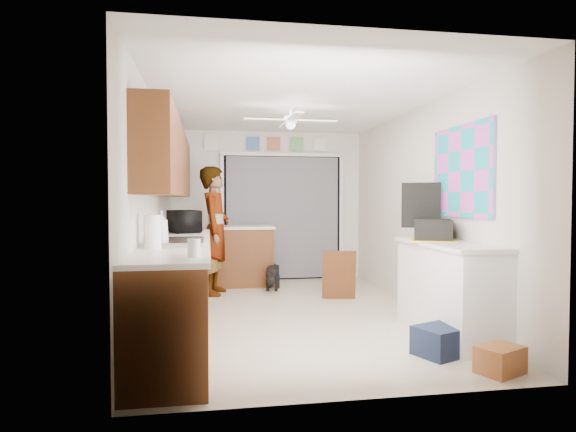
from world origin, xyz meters
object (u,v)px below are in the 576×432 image
man (215,230)px  navy_crate (441,341)px  cardboard_box (500,360)px  microwave (184,221)px  paper_towel_roll (153,232)px  soap_bottle (162,227)px  suitcase (433,229)px  dog (273,276)px

man → navy_crate: bearing=-137.0°
cardboard_box → navy_crate: navy_crate is taller
microwave → cardboard_box: bearing=-154.9°
microwave → paper_towel_roll: bearing=158.5°
microwave → navy_crate: 3.42m
soap_bottle → microwave: bearing=85.5°
microwave → navy_crate: bearing=-152.5°
paper_towel_roll → man: (0.56, 2.72, -0.17)m
soap_bottle → paper_towel_roll: (-0.04, -0.38, -0.02)m
paper_towel_roll → microwave: bearing=85.3°
paper_towel_roll → suitcase: paper_towel_roll is taller
paper_towel_roll → dog: bearing=64.1°
soap_bottle → navy_crate: (2.42, -0.72, -0.98)m
soap_bottle → suitcase: soap_bottle is taller
navy_crate → microwave: bearing=134.4°
dog → soap_bottle: bearing=-103.4°
navy_crate → man: man is taller
navy_crate → dog: bearing=107.6°
man → dog: bearing=-65.4°
soap_bottle → navy_crate: bearing=-16.6°
soap_bottle → man: (0.52, 2.34, -0.19)m
paper_towel_roll → cardboard_box: bearing=-17.0°
soap_bottle → navy_crate: 2.71m
paper_towel_roll → suitcase: 2.82m
cardboard_box → microwave: bearing=132.0°
suitcase → man: man is taller
cardboard_box → navy_crate: size_ratio=0.83×
microwave → man: (0.40, 0.72, -0.17)m
soap_bottle → navy_crate: soap_bottle is taller
suitcase → navy_crate: (-0.32, -0.82, -0.92)m
suitcase → cardboard_box: size_ratio=1.45×
paper_towel_roll → suitcase: bearing=9.7°
dog → microwave: bearing=-128.7°
microwave → cardboard_box: size_ratio=1.49×
paper_towel_roll → navy_crate: size_ratio=0.70×
dog → cardboard_box: bearing=-55.9°
paper_towel_roll → navy_crate: paper_towel_roll is taller
man → paper_towel_roll: bearing=179.6°
microwave → navy_crate: size_ratio=1.24×
navy_crate → dog: (-1.04, 3.27, 0.07)m
microwave → man: bearing=-45.8°
soap_bottle → cardboard_box: size_ratio=0.94×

